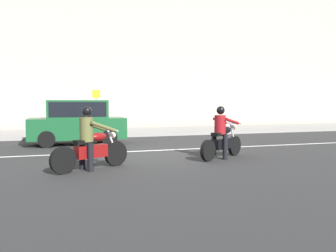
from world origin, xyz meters
The scene contains 8 objects.
ground_plane centered at (0.00, 0.00, 0.00)m, with size 80.00×80.00×0.00m, color #292929.
sidewalk_slab centered at (0.00, 8.00, 0.07)m, with size 40.00×4.40×0.14m, color gray.
building_facade centered at (0.00, 11.40, 5.14)m, with size 40.00×1.40×10.28m, color #A89E8E.
lane_marking_stripe centered at (0.05, 0.90, 0.00)m, with size 18.00×0.14×0.01m, color silver.
motorcycle_with_rider_olive centered at (-2.29, -1.99, 0.65)m, with size 2.02×1.14×1.62m.
motorcycle_with_rider_crimson centered at (1.70, -1.33, 0.66)m, with size 1.88×1.22×1.60m.
parked_hatchback_forest_green centered at (-2.35, 3.63, 0.93)m, with size 3.79×1.76×1.80m.
street_sign_post centered at (-1.07, 8.76, 1.54)m, with size 0.44×0.08×2.29m.
Camera 1 is at (-3.00, -10.88, 1.72)m, focal length 36.91 mm.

